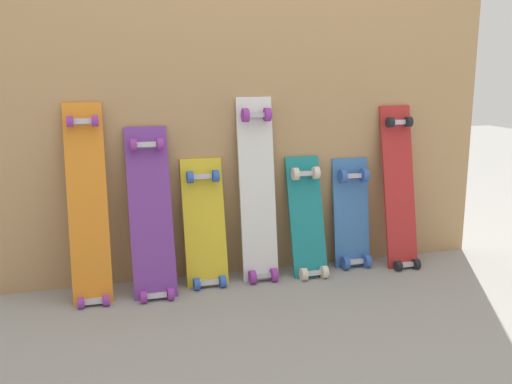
{
  "coord_description": "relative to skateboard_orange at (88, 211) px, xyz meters",
  "views": [
    {
      "loc": [
        -0.78,
        -2.75,
        1.05
      ],
      "look_at": [
        0.0,
        -0.07,
        0.44
      ],
      "focal_mm": 41.41,
      "sensor_mm": 36.0,
      "label": 1
    }
  ],
  "objects": [
    {
      "name": "skateboard_orange",
      "position": [
        0.0,
        0.0,
        0.0
      ],
      "size": [
        0.17,
        0.29,
        0.95
      ],
      "color": "orange",
      "rests_on": "ground"
    },
    {
      "name": "skateboard_white",
      "position": [
        0.8,
        0.04,
        0.01
      ],
      "size": [
        0.18,
        0.22,
        0.95
      ],
      "color": "silver",
      "rests_on": "ground"
    },
    {
      "name": "plywood_wall_panel",
      "position": [
        0.79,
        0.15,
        0.5
      ],
      "size": [
        2.55,
        0.04,
        1.8
      ],
      "primitive_type": "cube",
      "color": "tan",
      "rests_on": "ground"
    },
    {
      "name": "skateboard_purple",
      "position": [
        0.28,
        -0.01,
        -0.06
      ],
      "size": [
        0.2,
        0.31,
        0.83
      ],
      "color": "#6B338C",
      "rests_on": "ground"
    },
    {
      "name": "ground_plane",
      "position": [
        0.79,
        0.08,
        -0.4
      ],
      "size": [
        12.0,
        12.0,
        0.0
      ],
      "primitive_type": "plane",
      "color": "gray"
    },
    {
      "name": "skateboard_blue",
      "position": [
        1.33,
        0.07,
        -0.15
      ],
      "size": [
        0.2,
        0.16,
        0.63
      ],
      "color": "#386BAD",
      "rests_on": "ground"
    },
    {
      "name": "skateboard_yellow",
      "position": [
        0.54,
        0.04,
        -0.14
      ],
      "size": [
        0.2,
        0.22,
        0.67
      ],
      "color": "gold",
      "rests_on": "ground"
    },
    {
      "name": "skateboard_teal",
      "position": [
        1.06,
        0.02,
        -0.14
      ],
      "size": [
        0.18,
        0.25,
        0.66
      ],
      "color": "#197A7F",
      "rests_on": "ground"
    },
    {
      "name": "skateboard_red",
      "position": [
        1.57,
        0.02,
        -0.02
      ],
      "size": [
        0.17,
        0.25,
        0.91
      ],
      "color": "#B22626",
      "rests_on": "ground"
    }
  ]
}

